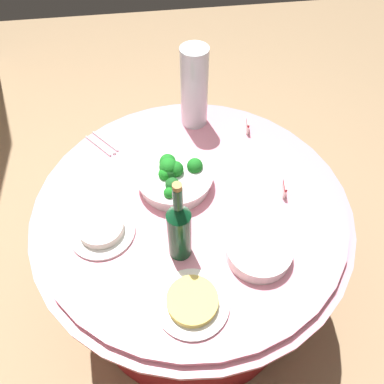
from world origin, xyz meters
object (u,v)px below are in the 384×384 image
at_px(wine_bottle, 179,229).
at_px(food_plate_rice, 102,230).
at_px(serving_tongs, 103,144).
at_px(broccoli_bowl, 174,177).
at_px(label_placard_mid, 284,188).
at_px(plate_stack, 259,251).
at_px(decorative_fruit_vase, 194,90).
at_px(label_placard_front, 248,125).
at_px(food_plate_noodles, 192,302).

xyz_separation_m(wine_bottle, food_plate_rice, (0.11, 0.25, -0.11)).
bearing_deg(serving_tongs, broccoli_bowl, -132.89).
bearing_deg(wine_bottle, serving_tongs, 25.52).
bearing_deg(label_placard_mid, plate_stack, 146.58).
bearing_deg(wine_bottle, label_placard_mid, -65.28).
distance_m(plate_stack, wine_bottle, 0.27).
bearing_deg(label_placard_mid, serving_tongs, 62.05).
distance_m(broccoli_bowl, plate_stack, 0.40).
xyz_separation_m(broccoli_bowl, wine_bottle, (-0.28, 0.01, 0.09)).
relative_size(wine_bottle, serving_tongs, 2.21).
xyz_separation_m(decorative_fruit_vase, label_placard_front, (-0.09, -0.21, -0.13)).
height_order(food_plate_noodles, label_placard_mid, label_placard_mid).
distance_m(food_plate_rice, label_placard_front, 0.73).
height_order(serving_tongs, food_plate_noodles, food_plate_noodles).
xyz_separation_m(broccoli_bowl, serving_tongs, (0.25, 0.27, -0.04)).
relative_size(broccoli_bowl, decorative_fruit_vase, 0.82).
height_order(decorative_fruit_vase, food_plate_rice, decorative_fruit_vase).
bearing_deg(broccoli_bowl, food_plate_rice, 123.68).
relative_size(food_plate_noodles, label_placard_front, 4.00).
relative_size(broccoli_bowl, food_plate_rice, 1.27).
relative_size(wine_bottle, label_placard_mid, 6.11).
bearing_deg(plate_stack, serving_tongs, 40.75).
height_order(broccoli_bowl, food_plate_rice, broccoli_bowl).
bearing_deg(label_placard_mid, decorative_fruit_vase, 30.86).
relative_size(food_plate_noodles, label_placard_mid, 4.00).
bearing_deg(broccoli_bowl, decorative_fruit_vase, -19.62).
bearing_deg(label_placard_mid, label_placard_front, 8.51).
xyz_separation_m(decorative_fruit_vase, serving_tongs, (-0.09, 0.39, -0.16)).
distance_m(decorative_fruit_vase, food_plate_noodles, 0.83).
height_order(wine_bottle, food_plate_noodles, wine_bottle).
bearing_deg(label_placard_front, plate_stack, 170.10).
height_order(broccoli_bowl, wine_bottle, wine_bottle).
bearing_deg(wine_bottle, food_plate_noodles, -175.73).
relative_size(broccoli_bowl, plate_stack, 1.33).
height_order(broccoli_bowl, decorative_fruit_vase, decorative_fruit_vase).
xyz_separation_m(plate_stack, wine_bottle, (0.05, 0.25, 0.10)).
bearing_deg(wine_bottle, broccoli_bowl, -2.74).
relative_size(broccoli_bowl, wine_bottle, 0.83).
relative_size(label_placard_front, label_placard_mid, 1.00).
height_order(serving_tongs, label_placard_mid, label_placard_mid).
distance_m(broccoli_bowl, decorative_fruit_vase, 0.38).
relative_size(decorative_fruit_vase, label_placard_front, 6.18).
distance_m(label_placard_front, label_placard_mid, 0.35).
xyz_separation_m(plate_stack, food_plate_rice, (0.16, 0.50, -0.01)).
height_order(label_placard_front, label_placard_mid, same).
height_order(broccoli_bowl, food_plate_noodles, broccoli_bowl).
distance_m(wine_bottle, food_plate_rice, 0.29).
bearing_deg(food_plate_rice, plate_stack, -107.39).
xyz_separation_m(wine_bottle, label_placard_front, (0.53, -0.35, -0.10)).
xyz_separation_m(decorative_fruit_vase, label_placard_mid, (-0.44, -0.26, -0.13)).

